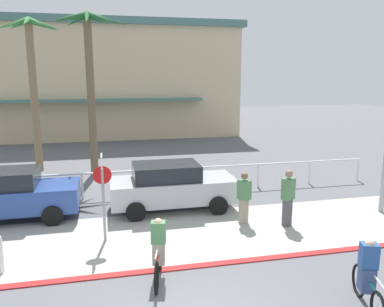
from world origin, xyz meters
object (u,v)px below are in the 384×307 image
at_px(car_silver_2, 172,186).
at_px(pedestrian_1, 288,200).
at_px(car_blue_1, 8,194).
at_px(cyclist_teal_1, 368,276).
at_px(palm_tree_3, 31,58).
at_px(palm_tree_4, 89,54).
at_px(stop_sign_bike_lane, 103,185).
at_px(pedestrian_0, 244,200).
at_px(cyclist_red_0, 159,250).

relative_size(car_silver_2, pedestrian_1, 2.39).
distance_m(car_blue_1, cyclist_teal_1, 10.91).
height_order(palm_tree_3, cyclist_teal_1, palm_tree_3).
xyz_separation_m(palm_tree_4, car_blue_1, (-2.68, -5.49, -4.83)).
bearing_deg(car_silver_2, pedestrian_1, -35.21).
xyz_separation_m(palm_tree_4, cyclist_teal_1, (5.68, -12.51, -5.01)).
relative_size(stop_sign_bike_lane, car_blue_1, 0.58).
bearing_deg(palm_tree_4, car_silver_2, -64.13).
xyz_separation_m(cyclist_teal_1, pedestrian_0, (-0.86, 4.96, 0.10)).
xyz_separation_m(cyclist_red_0, pedestrian_1, (4.44, 2.31, 0.17)).
height_order(cyclist_teal_1, pedestrian_1, pedestrian_1).
distance_m(stop_sign_bike_lane, pedestrian_0, 4.51).
bearing_deg(car_silver_2, cyclist_red_0, -103.46).
bearing_deg(pedestrian_1, palm_tree_3, 132.77).
relative_size(palm_tree_3, cyclist_teal_1, 4.23).
relative_size(stop_sign_bike_lane, pedestrian_0, 1.50).
relative_size(palm_tree_4, car_blue_1, 1.72).
bearing_deg(palm_tree_4, car_blue_1, -115.99).
bearing_deg(pedestrian_1, car_silver_2, 144.79).
relative_size(palm_tree_4, cyclist_red_0, 4.22).
relative_size(car_blue_1, car_silver_2, 1.00).
distance_m(stop_sign_bike_lane, palm_tree_3, 10.71).
height_order(car_blue_1, cyclist_teal_1, car_blue_1).
xyz_separation_m(car_silver_2, cyclist_red_0, (-1.11, -4.66, -0.18)).
height_order(palm_tree_4, pedestrian_1, palm_tree_4).
xyz_separation_m(car_blue_1, cyclist_red_0, (4.33, -4.87, -0.18)).
bearing_deg(stop_sign_bike_lane, car_silver_2, 43.76).
distance_m(stop_sign_bike_lane, pedestrian_1, 5.73).
bearing_deg(cyclist_teal_1, pedestrian_0, 99.87).
relative_size(palm_tree_3, pedestrian_1, 4.03).
xyz_separation_m(palm_tree_3, cyclist_teal_1, (8.43, -14.01, -4.86)).
bearing_deg(cyclist_red_0, stop_sign_bike_lane, 117.24).
bearing_deg(pedestrian_0, stop_sign_bike_lane, -174.66).
bearing_deg(cyclist_teal_1, palm_tree_3, 121.02).
xyz_separation_m(palm_tree_3, car_silver_2, (5.52, -7.21, -4.68)).
xyz_separation_m(palm_tree_3, cyclist_red_0, (4.40, -11.87, -4.86)).
xyz_separation_m(cyclist_teal_1, pedestrian_1, (0.42, 4.45, 0.17)).
height_order(stop_sign_bike_lane, palm_tree_3, palm_tree_3).
height_order(car_blue_1, pedestrian_0, pedestrian_0).
relative_size(palm_tree_3, pedestrian_0, 4.35).
height_order(stop_sign_bike_lane, pedestrian_1, stop_sign_bike_lane).
distance_m(palm_tree_3, pedestrian_1, 13.84).
bearing_deg(stop_sign_bike_lane, pedestrian_0, 5.34).
relative_size(palm_tree_4, cyclist_teal_1, 4.30).
height_order(pedestrian_0, pedestrian_1, pedestrian_1).
distance_m(palm_tree_4, cyclist_teal_1, 14.62).
relative_size(stop_sign_bike_lane, cyclist_red_0, 1.43).
relative_size(car_silver_2, pedestrian_0, 2.58).
distance_m(stop_sign_bike_lane, palm_tree_4, 8.93).
relative_size(palm_tree_4, pedestrian_1, 4.10).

